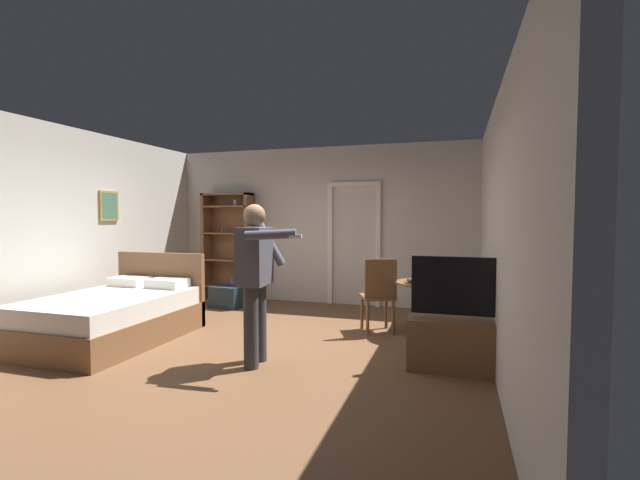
% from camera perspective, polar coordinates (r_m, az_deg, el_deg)
% --- Properties ---
extents(ground_plane, '(6.23, 6.23, 0.00)m').
position_cam_1_polar(ground_plane, '(5.36, -9.48, -13.63)').
color(ground_plane, brown).
extents(wall_back, '(5.63, 0.12, 2.76)m').
position_cam_1_polar(wall_back, '(7.83, 0.01, 1.91)').
color(wall_back, beige).
rests_on(wall_back, ground_plane).
extents(wall_left, '(0.15, 5.90, 2.76)m').
position_cam_1_polar(wall_left, '(6.85, -30.65, 1.32)').
color(wall_left, beige).
rests_on(wall_left, ground_plane).
extents(wall_right, '(0.12, 5.90, 2.76)m').
position_cam_1_polar(wall_right, '(4.60, 22.66, 0.85)').
color(wall_right, beige).
rests_on(wall_right, ground_plane).
extents(doorway_frame, '(0.93, 0.08, 2.13)m').
position_cam_1_polar(doorway_frame, '(7.59, 4.43, 0.68)').
color(doorway_frame, white).
rests_on(doorway_frame, ground_plane).
extents(bed, '(1.40, 2.02, 1.02)m').
position_cam_1_polar(bed, '(6.11, -25.07, -8.88)').
color(bed, brown).
rests_on(bed, ground_plane).
extents(bookshelf, '(0.94, 0.32, 1.96)m').
position_cam_1_polar(bookshelf, '(8.31, -11.78, -0.33)').
color(bookshelf, brown).
rests_on(bookshelf, ground_plane).
extents(tv_flatscreen, '(1.05, 0.40, 1.14)m').
position_cam_1_polar(tv_flatscreen, '(4.68, 17.97, -11.98)').
color(tv_flatscreen, brown).
rests_on(tv_flatscreen, ground_plane).
extents(side_table, '(0.71, 0.71, 0.70)m').
position_cam_1_polar(side_table, '(5.84, 13.22, -7.46)').
color(side_table, brown).
rests_on(side_table, ground_plane).
extents(laptop, '(0.39, 0.40, 0.15)m').
position_cam_1_polar(laptop, '(5.76, 13.03, -4.84)').
color(laptop, black).
rests_on(laptop, side_table).
extents(bottle_on_table, '(0.06, 0.06, 0.24)m').
position_cam_1_polar(bottle_on_table, '(5.70, 14.61, -4.42)').
color(bottle_on_table, '#1C451F').
rests_on(bottle_on_table, side_table).
extents(wooden_chair, '(0.55, 0.55, 0.99)m').
position_cam_1_polar(wooden_chair, '(5.84, 7.65, -6.74)').
color(wooden_chair, brown).
rests_on(wooden_chair, ground_plane).
extents(person_blue_shirt, '(0.74, 0.59, 1.66)m').
position_cam_1_polar(person_blue_shirt, '(4.57, -8.31, -4.15)').
color(person_blue_shirt, '#333338').
rests_on(person_blue_shirt, ground_plane).
extents(suitcase_dark, '(0.55, 0.44, 0.36)m').
position_cam_1_polar(suitcase_dark, '(7.65, -11.92, -7.21)').
color(suitcase_dark, '#1E2D38').
rests_on(suitcase_dark, ground_plane).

